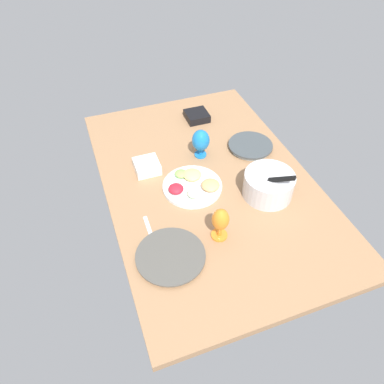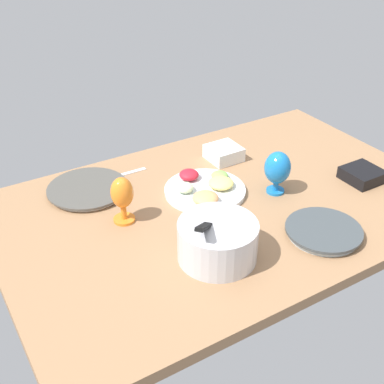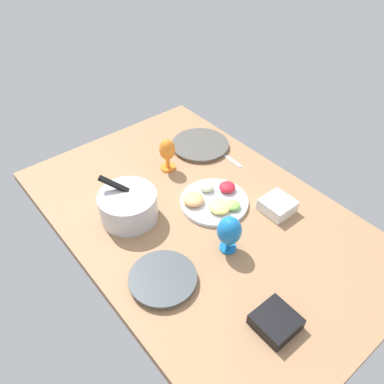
% 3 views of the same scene
% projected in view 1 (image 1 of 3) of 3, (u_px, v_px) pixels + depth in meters
% --- Properties ---
extents(ground_plane, '(1.60, 1.04, 0.04)m').
position_uv_depth(ground_plane, '(208.00, 183.00, 1.90)').
color(ground_plane, '#99704C').
extents(dinner_plate_left, '(0.25, 0.25, 0.03)m').
position_uv_depth(dinner_plate_left, '(250.00, 146.00, 2.06)').
color(dinner_plate_left, silver).
rests_on(dinner_plate_left, ground_plane).
extents(dinner_plate_right, '(0.30, 0.30, 0.02)m').
position_uv_depth(dinner_plate_right, '(171.00, 256.00, 1.53)').
color(dinner_plate_right, silver).
rests_on(dinner_plate_right, ground_plane).
extents(mixing_bowl, '(0.25, 0.25, 0.19)m').
position_uv_depth(mixing_bowl, '(269.00, 184.00, 1.76)').
color(mixing_bowl, silver).
rests_on(mixing_bowl, ground_plane).
extents(fruit_platter, '(0.30, 0.30, 0.05)m').
position_uv_depth(fruit_platter, '(193.00, 185.00, 1.83)').
color(fruit_platter, silver).
rests_on(fruit_platter, ground_plane).
extents(hurricane_glass_blue, '(0.10, 0.10, 0.16)m').
position_uv_depth(hurricane_glass_blue, '(201.00, 141.00, 1.96)').
color(hurricane_glass_blue, blue).
rests_on(hurricane_glass_blue, ground_plane).
extents(hurricane_glass_orange, '(0.08, 0.08, 0.17)m').
position_uv_depth(hurricane_glass_orange, '(220.00, 221.00, 1.55)').
color(hurricane_glass_orange, orange).
rests_on(hurricane_glass_orange, ground_plane).
extents(square_bowl_white, '(0.13, 0.13, 0.06)m').
position_uv_depth(square_bowl_white, '(147.00, 166.00, 1.91)').
color(square_bowl_white, white).
rests_on(square_bowl_white, ground_plane).
extents(square_bowl_black, '(0.14, 0.14, 0.05)m').
position_uv_depth(square_bowl_black, '(197.00, 116.00, 2.26)').
color(square_bowl_black, black).
rests_on(square_bowl_black, ground_plane).
extents(fork_by_right_plate, '(0.18, 0.02, 0.01)m').
position_uv_depth(fork_by_right_plate, '(150.00, 231.00, 1.64)').
color(fork_by_right_plate, silver).
rests_on(fork_by_right_plate, ground_plane).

